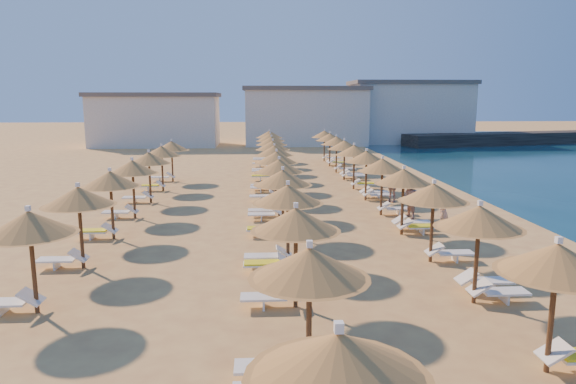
{
  "coord_description": "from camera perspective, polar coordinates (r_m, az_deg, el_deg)",
  "views": [
    {
      "loc": [
        -2.89,
        -20.56,
        5.79
      ],
      "look_at": [
        -1.48,
        4.0,
        1.3
      ],
      "focal_mm": 32.0,
      "sensor_mm": 36.0,
      "label": 1
    }
  ],
  "objects": [
    {
      "name": "beachgoer_c",
      "position": [
        29.62,
        11.48,
        0.63
      ],
      "size": [
        1.06,
        1.04,
        1.8
      ],
      "primitive_type": "imported",
      "rotation": [
        0.0,
        0.0,
        -0.76
      ],
      "color": "tan",
      "rests_on": "ground"
    },
    {
      "name": "parasol_row_east",
      "position": [
        27.77,
        9.53,
        3.36
      ],
      "size": [
        2.5,
        44.18,
        3.0
      ],
      "color": "brown",
      "rests_on": "ground"
    },
    {
      "name": "parasol_row_west",
      "position": [
        27.1,
        -1.15,
        3.33
      ],
      "size": [
        2.5,
        44.18,
        3.0
      ],
      "color": "brown",
      "rests_on": "ground"
    },
    {
      "name": "hotel_blocks",
      "position": [
        66.64,
        1.58,
        8.54
      ],
      "size": [
        48.27,
        11.45,
        8.1
      ],
      "color": "white",
      "rests_on": "ground"
    },
    {
      "name": "ground",
      "position": [
        21.56,
        4.57,
        -5.27
      ],
      "size": [
        220.0,
        220.0,
        0.0
      ],
      "primitive_type": "plane",
      "color": "tan",
      "rests_on": "ground"
    },
    {
      "name": "beachgoer_b",
      "position": [
        25.67,
        13.39,
        -0.81
      ],
      "size": [
        0.96,
        1.1,
        1.91
      ],
      "primitive_type": "imported",
      "rotation": [
        0.0,
        0.0,
        -1.27
      ],
      "color": "tan",
      "rests_on": "ground"
    },
    {
      "name": "parasol_row_inland",
      "position": [
        25.93,
        -16.9,
        2.57
      ],
      "size": [
        2.5,
        25.23,
        3.0
      ],
      "color": "brown",
      "rests_on": "ground"
    },
    {
      "name": "jetty",
      "position": [
        72.31,
        23.69,
        5.47
      ],
      "size": [
        30.09,
        11.04,
        1.5
      ],
      "primitive_type": "cube",
      "rotation": [
        0.0,
        0.0,
        0.24
      ],
      "color": "black",
      "rests_on": "ground"
    },
    {
      "name": "beachgoer_a",
      "position": [
        23.86,
        16.92,
        -2.07
      ],
      "size": [
        0.46,
        0.65,
        1.69
      ],
      "primitive_type": "imported",
      "rotation": [
        0.0,
        0.0,
        -1.66
      ],
      "color": "tan",
      "rests_on": "ground"
    },
    {
      "name": "loungers",
      "position": [
        26.97,
        0.7,
        -1.31
      ],
      "size": [
        15.35,
        42.29,
        0.66
      ],
      "color": "white",
      "rests_on": "ground"
    }
  ]
}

